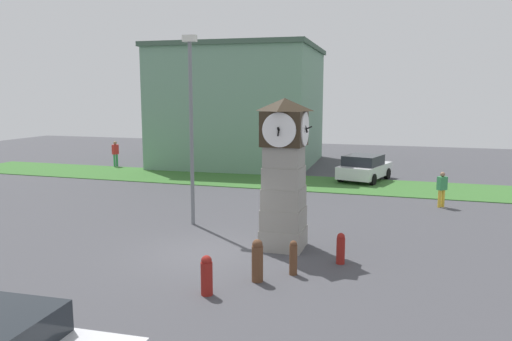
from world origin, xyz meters
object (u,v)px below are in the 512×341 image
at_px(bollard_mid_row, 293,257).
at_px(pedestrian_crossing_lot, 115,152).
at_px(bollard_near_tower, 341,248).
at_px(bollard_end_row, 207,275).
at_px(street_lamp_near_road, 191,119).
at_px(pedestrian_near_bench, 442,187).
at_px(car_end_of_row, 364,168).
at_px(bollard_far_row, 257,260).
at_px(clock_tower, 284,174).

distance_m(bollard_mid_row, pedestrian_crossing_lot, 22.87).
relative_size(bollard_near_tower, bollard_end_row, 0.92).
distance_m(pedestrian_crossing_lot, street_lamp_near_road, 16.86).
distance_m(pedestrian_near_bench, street_lamp_near_road, 11.28).
bearing_deg(pedestrian_crossing_lot, street_lamp_near_road, -47.43).
bearing_deg(street_lamp_near_road, car_end_of_row, 65.38).
height_order(bollard_mid_row, bollard_far_row, bollard_far_row).
relative_size(clock_tower, bollard_mid_row, 4.95).
bearing_deg(clock_tower, street_lamp_near_road, 155.49).
xyz_separation_m(bollard_mid_row, pedestrian_crossing_lot, (-16.05, 16.29, 0.51)).
bearing_deg(pedestrian_near_bench, bollard_far_row, -115.49).
distance_m(clock_tower, car_end_of_row, 13.59).
distance_m(clock_tower, bollard_end_row, 4.73).
xyz_separation_m(pedestrian_crossing_lot, street_lamp_near_road, (11.22, -12.22, 2.99)).
bearing_deg(bollard_end_row, bollard_far_row, 52.56).
relative_size(clock_tower, street_lamp_near_road, 0.68).
height_order(clock_tower, bollard_end_row, clock_tower).
bearing_deg(bollard_end_row, bollard_near_tower, 49.07).
relative_size(bollard_near_tower, bollard_far_row, 0.80).
bearing_deg(bollard_far_row, pedestrian_near_bench, 64.51).
distance_m(bollard_end_row, pedestrian_crossing_lot, 23.23).
height_order(bollard_near_tower, bollard_end_row, bollard_end_row).
relative_size(bollard_near_tower, pedestrian_crossing_lot, 0.53).
relative_size(clock_tower, pedestrian_crossing_lot, 2.73).
height_order(bollard_near_tower, bollard_far_row, bollard_far_row).
distance_m(bollard_mid_row, bollard_end_row, 2.62).
relative_size(bollard_end_row, pedestrian_near_bench, 0.65).
height_order(pedestrian_near_bench, street_lamp_near_road, street_lamp_near_road).
xyz_separation_m(car_end_of_row, street_lamp_near_road, (-5.32, -11.61, 3.23)).
relative_size(bollard_far_row, bollard_end_row, 1.14).
bearing_deg(car_end_of_row, bollard_near_tower, -87.54).
xyz_separation_m(clock_tower, street_lamp_near_road, (-3.98, 1.81, 1.59)).
distance_m(bollard_far_row, street_lamp_near_road, 7.17).
distance_m(clock_tower, bollard_far_row, 3.54).
relative_size(clock_tower, bollard_near_tower, 5.18).
bearing_deg(pedestrian_near_bench, car_end_of_row, 123.54).
bearing_deg(bollard_mid_row, pedestrian_near_bench, 66.52).
distance_m(bollard_near_tower, bollard_far_row, 2.80).
xyz_separation_m(bollard_far_row, pedestrian_near_bench, (5.10, 10.69, 0.30)).
distance_m(bollard_mid_row, street_lamp_near_road, 7.22).
height_order(bollard_near_tower, pedestrian_crossing_lot, pedestrian_crossing_lot).
bearing_deg(street_lamp_near_road, clock_tower, -24.51).
bearing_deg(clock_tower, bollard_far_row, -88.90).
xyz_separation_m(bollard_mid_row, bollard_end_row, (-1.72, -1.98, 0.02)).
bearing_deg(pedestrian_crossing_lot, bollard_near_tower, -41.18).
xyz_separation_m(bollard_mid_row, street_lamp_near_road, (-4.82, 4.08, 3.51)).
bearing_deg(bollard_end_row, street_lamp_near_road, 117.16).
distance_m(bollard_near_tower, pedestrian_crossing_lot, 22.81).
height_order(bollard_far_row, pedestrian_crossing_lot, pedestrian_crossing_lot).
xyz_separation_m(clock_tower, bollard_near_tower, (1.96, -0.98, -1.94)).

